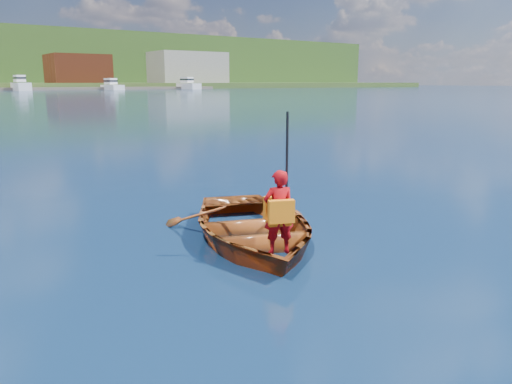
% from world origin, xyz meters
% --- Properties ---
extents(ground, '(600.00, 600.00, 0.00)m').
position_xyz_m(ground, '(0.00, 0.00, 0.00)').
color(ground, '#0F1D3C').
rests_on(ground, ground).
extents(rowboat, '(3.59, 4.17, 0.72)m').
position_xyz_m(rowboat, '(1.37, 0.46, 0.21)').
color(rowboat, brown).
rests_on(rowboat, ground).
extents(child_paddler, '(0.48, 0.43, 1.86)m').
position_xyz_m(child_paddler, '(1.19, -0.44, 0.67)').
color(child_paddler, '#A8080F').
rests_on(child_paddler, ground).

